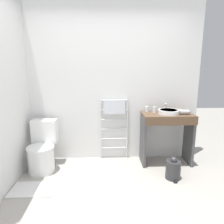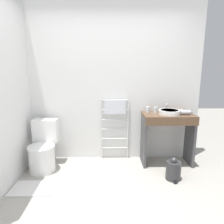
# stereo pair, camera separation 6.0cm
# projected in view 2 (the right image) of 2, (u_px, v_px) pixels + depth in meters

# --- Properties ---
(ground_plane) EXTENTS (12.00, 12.00, 0.00)m
(ground_plane) POSITION_uv_depth(u_px,v_px,m) (114.00, 215.00, 2.18)
(ground_plane) COLOR #A8A399
(wall_back) EXTENTS (2.98, 0.12, 2.62)m
(wall_back) POSITION_uv_depth(u_px,v_px,m) (112.00, 84.00, 3.39)
(wall_back) COLOR white
(wall_back) RESTS_ON ground_plane
(wall_side) EXTENTS (0.12, 2.17, 2.62)m
(wall_side) POSITION_uv_depth(u_px,v_px,m) (3.00, 89.00, 2.60)
(wall_side) COLOR white
(wall_side) RESTS_ON ground_plane
(toilet) EXTENTS (0.41, 0.57, 0.77)m
(toilet) POSITION_uv_depth(u_px,v_px,m) (43.00, 150.00, 3.14)
(toilet) COLOR white
(toilet) RESTS_ON ground_plane
(towel_radiator) EXTENTS (0.48, 0.06, 1.09)m
(towel_radiator) POSITION_uv_depth(u_px,v_px,m) (115.00, 116.00, 3.40)
(towel_radiator) COLOR silver
(towel_radiator) RESTS_ON ground_plane
(vanity_counter) EXTENTS (0.81, 0.46, 0.85)m
(vanity_counter) POSITION_uv_depth(u_px,v_px,m) (167.00, 131.00, 3.26)
(vanity_counter) COLOR brown
(vanity_counter) RESTS_ON ground_plane
(sink_basin) EXTENTS (0.33, 0.33, 0.07)m
(sink_basin) POSITION_uv_depth(u_px,v_px,m) (169.00, 112.00, 3.18)
(sink_basin) COLOR white
(sink_basin) RESTS_ON vanity_counter
(faucet) EXTENTS (0.02, 0.10, 0.14)m
(faucet) POSITION_uv_depth(u_px,v_px,m) (166.00, 106.00, 3.35)
(faucet) COLOR silver
(faucet) RESTS_ON vanity_counter
(cup_near_wall) EXTENTS (0.06, 0.06, 0.10)m
(cup_near_wall) POSITION_uv_depth(u_px,v_px,m) (148.00, 109.00, 3.33)
(cup_near_wall) COLOR silver
(cup_near_wall) RESTS_ON vanity_counter
(cup_near_edge) EXTENTS (0.06, 0.06, 0.10)m
(cup_near_edge) POSITION_uv_depth(u_px,v_px,m) (155.00, 110.00, 3.28)
(cup_near_edge) COLOR silver
(cup_near_edge) RESTS_ON vanity_counter
(hair_dryer) EXTENTS (0.20, 0.17, 0.08)m
(hair_dryer) POSITION_uv_depth(u_px,v_px,m) (185.00, 112.00, 3.16)
(hair_dryer) COLOR #B7B7BC
(hair_dryer) RESTS_ON vanity_counter
(trash_bin) EXTENTS (0.21, 0.25, 0.34)m
(trash_bin) POSITION_uv_depth(u_px,v_px,m) (173.00, 170.00, 2.86)
(trash_bin) COLOR #333335
(trash_bin) RESTS_ON ground_plane
(bath_mat) EXTENTS (0.56, 0.36, 0.01)m
(bath_mat) POSITION_uv_depth(u_px,v_px,m) (33.00, 188.00, 2.66)
(bath_mat) COLOR silver
(bath_mat) RESTS_ON ground_plane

